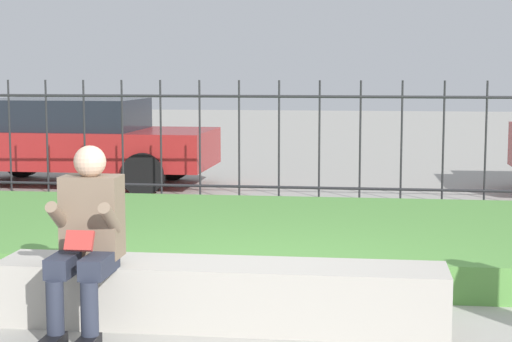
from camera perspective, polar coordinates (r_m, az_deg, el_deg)
ground_plane at (r=5.84m, az=-0.74°, el=-10.30°), size 60.00×60.00×0.00m
stone_bench at (r=5.81m, az=-2.40°, el=-8.45°), size 3.01×0.52×0.43m
person_seated_reader at (r=5.63m, az=-11.20°, el=-4.13°), size 0.42×0.73×1.23m
grass_berm at (r=8.07m, az=1.63°, el=-4.44°), size 9.64×3.30×0.29m
iron_fence at (r=10.11m, az=2.89°, el=1.76°), size 7.64×0.03×1.59m
car_parked_left at (r=12.90m, az=-12.00°, el=2.07°), size 4.01×1.91×1.28m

